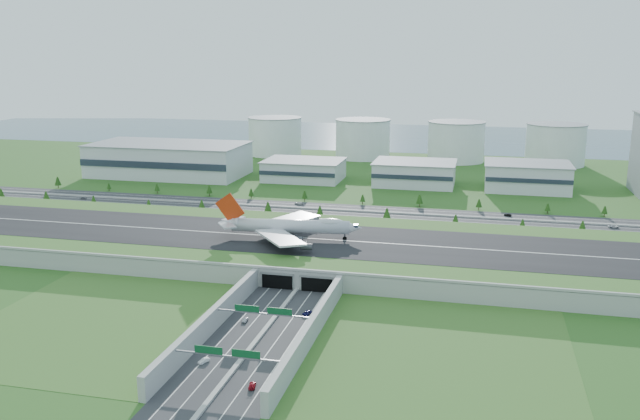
% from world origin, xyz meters
% --- Properties ---
extents(ground, '(1200.00, 1200.00, 0.00)m').
position_xyz_m(ground, '(0.00, 0.00, 0.00)').
color(ground, '#2E561A').
rests_on(ground, ground).
extents(airfield_deck, '(520.00, 100.00, 9.20)m').
position_xyz_m(airfield_deck, '(0.00, -0.09, 4.12)').
color(airfield_deck, gray).
rests_on(airfield_deck, ground).
extents(underpass_road, '(38.80, 120.40, 8.00)m').
position_xyz_m(underpass_road, '(0.00, -99.42, 3.43)').
color(underpass_road, '#28282B').
rests_on(underpass_road, ground).
extents(sign_gantry_near, '(38.70, 0.70, 9.80)m').
position_xyz_m(sign_gantry_near, '(0.00, -95.04, 6.95)').
color(sign_gantry_near, gray).
rests_on(sign_gantry_near, ground).
extents(sign_gantry_far, '(38.70, 0.70, 9.80)m').
position_xyz_m(sign_gantry_far, '(0.00, -130.04, 6.95)').
color(sign_gantry_far, gray).
rests_on(sign_gantry_far, ground).
extents(north_expressway, '(560.00, 36.00, 0.12)m').
position_xyz_m(north_expressway, '(0.00, 95.00, 0.06)').
color(north_expressway, '#28282B').
rests_on(north_expressway, ground).
extents(tree_row, '(505.28, 48.69, 8.42)m').
position_xyz_m(tree_row, '(11.32, 94.68, 4.74)').
color(tree_row, '#3D2819').
rests_on(tree_row, ground).
extents(hangar_west, '(120.00, 60.00, 25.00)m').
position_xyz_m(hangar_west, '(-170.00, 185.00, 12.50)').
color(hangar_west, silver).
rests_on(hangar_west, ground).
extents(hangar_mid_a, '(58.00, 42.00, 15.00)m').
position_xyz_m(hangar_mid_a, '(-60.00, 190.00, 7.50)').
color(hangar_mid_a, silver).
rests_on(hangar_mid_a, ground).
extents(hangar_mid_b, '(58.00, 42.00, 17.00)m').
position_xyz_m(hangar_mid_b, '(25.00, 190.00, 8.50)').
color(hangar_mid_b, silver).
rests_on(hangar_mid_b, ground).
extents(hangar_mid_c, '(58.00, 42.00, 19.00)m').
position_xyz_m(hangar_mid_c, '(105.00, 190.00, 9.50)').
color(hangar_mid_c, silver).
rests_on(hangar_mid_c, ground).
extents(fuel_tank_a, '(50.00, 50.00, 35.00)m').
position_xyz_m(fuel_tank_a, '(-120.00, 310.00, 17.50)').
color(fuel_tank_a, white).
rests_on(fuel_tank_a, ground).
extents(fuel_tank_b, '(50.00, 50.00, 35.00)m').
position_xyz_m(fuel_tank_b, '(-35.00, 310.00, 17.50)').
color(fuel_tank_b, white).
rests_on(fuel_tank_b, ground).
extents(fuel_tank_c, '(50.00, 50.00, 35.00)m').
position_xyz_m(fuel_tank_c, '(50.00, 310.00, 17.50)').
color(fuel_tank_c, white).
rests_on(fuel_tank_c, ground).
extents(fuel_tank_d, '(50.00, 50.00, 35.00)m').
position_xyz_m(fuel_tank_d, '(135.00, 310.00, 17.50)').
color(fuel_tank_d, white).
rests_on(fuel_tank_d, ground).
extents(bay_water, '(1200.00, 260.00, 0.06)m').
position_xyz_m(bay_water, '(0.00, 480.00, 0.03)').
color(bay_water, '#335163').
rests_on(bay_water, ground).
extents(boeing_747, '(71.84, 67.53, 22.25)m').
position_xyz_m(boeing_747, '(-17.07, -1.41, 14.30)').
color(boeing_747, silver).
rests_on(boeing_747, airfield_deck).
extents(car_0, '(1.68, 4.17, 1.42)m').
position_xyz_m(car_0, '(-9.64, -87.49, 0.83)').
color(car_0, silver).
rests_on(car_0, ground).
extents(car_1, '(3.06, 4.39, 1.37)m').
position_xyz_m(car_1, '(-11.12, -122.22, 0.81)').
color(car_1, white).
rests_on(car_1, ground).
extents(car_2, '(3.27, 5.61, 1.47)m').
position_xyz_m(car_2, '(11.01, -75.26, 0.85)').
color(car_2, '#0E1047').
rests_on(car_2, ground).
extents(car_3, '(2.96, 5.16, 1.41)m').
position_xyz_m(car_3, '(9.22, -134.22, 0.82)').
color(car_3, maroon).
rests_on(car_3, ground).
extents(car_4, '(4.65, 2.64, 1.49)m').
position_xyz_m(car_4, '(-186.59, 87.74, 0.87)').
color(car_4, slate).
rests_on(car_4, ground).
extents(car_5, '(4.75, 3.23, 1.48)m').
position_xyz_m(car_5, '(89.66, 103.93, 0.86)').
color(car_5, black).
rests_on(car_5, ground).
extents(car_6, '(6.05, 3.09, 1.64)m').
position_xyz_m(car_6, '(146.71, 88.81, 0.94)').
color(car_6, silver).
rests_on(car_6, ground).
extents(car_7, '(6.21, 3.99, 1.68)m').
position_xyz_m(car_7, '(-41.36, 105.61, 0.96)').
color(car_7, silver).
rests_on(car_7, ground).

